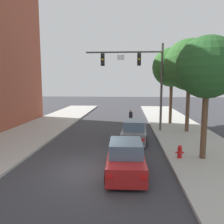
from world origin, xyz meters
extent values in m
plane|color=#38383D|center=(0.00, 0.00, 0.00)|extent=(120.00, 120.00, 0.00)
cylinder|color=#514C47|center=(4.60, 9.24, 3.90)|extent=(0.20, 0.20, 7.50)
cylinder|color=#514C47|center=(1.32, 9.24, 6.95)|extent=(6.56, 0.14, 0.14)
cube|color=black|center=(2.63, 9.24, 6.33)|extent=(0.32, 0.28, 1.05)
sphere|color=#2D2823|center=(2.63, 9.09, 6.66)|extent=(0.18, 0.18, 0.18)
sphere|color=yellow|center=(2.63, 9.09, 6.33)|extent=(0.18, 0.18, 0.18)
sphere|color=#2D2823|center=(2.63, 9.09, 6.00)|extent=(0.18, 0.18, 0.18)
cube|color=black|center=(-0.52, 9.24, 6.33)|extent=(0.32, 0.28, 1.05)
sphere|color=#2D2823|center=(-0.52, 9.09, 6.66)|extent=(0.18, 0.18, 0.18)
sphere|color=yellow|center=(-0.52, 9.09, 6.33)|extent=(0.18, 0.18, 0.18)
sphere|color=#2D2823|center=(-0.52, 9.09, 6.00)|extent=(0.18, 0.18, 0.18)
cube|color=white|center=(1.06, 9.22, 6.50)|extent=(0.60, 0.03, 0.44)
cube|color=slate|center=(2.20, 5.85, 0.56)|extent=(1.92, 4.28, 0.80)
cube|color=slate|center=(2.20, 5.70, 1.28)|extent=(1.60, 2.08, 0.64)
cylinder|color=black|center=(1.46, 7.19, 0.32)|extent=(0.25, 0.65, 0.64)
cylinder|color=black|center=(3.08, 7.10, 0.32)|extent=(0.25, 0.65, 0.64)
cylinder|color=black|center=(1.33, 4.59, 0.32)|extent=(0.25, 0.65, 0.64)
cylinder|color=black|center=(2.94, 4.50, 0.32)|extent=(0.25, 0.65, 0.64)
cube|color=red|center=(1.46, 3.76, 0.68)|extent=(0.20, 0.05, 0.14)
cube|color=red|center=(2.73, 3.69, 0.68)|extent=(0.20, 0.05, 0.14)
cube|color=#B21E1E|center=(1.67, 0.01, 0.56)|extent=(1.83, 4.25, 0.80)
cube|color=slate|center=(1.67, -0.14, 1.28)|extent=(1.56, 2.05, 0.64)
cylinder|color=black|center=(0.82, 1.29, 0.32)|extent=(0.24, 0.65, 0.64)
cylinder|color=black|center=(2.43, 1.34, 0.32)|extent=(0.24, 0.65, 0.64)
cylinder|color=black|center=(0.90, -1.32, 0.32)|extent=(0.24, 0.65, 0.64)
cylinder|color=black|center=(2.52, -1.27, 0.32)|extent=(0.24, 0.65, 0.64)
cube|color=red|center=(1.10, -2.13, 0.68)|extent=(0.20, 0.05, 0.14)
cube|color=red|center=(2.37, -2.09, 0.68)|extent=(0.20, 0.05, 0.14)
cylinder|color=#232847|center=(1.90, 11.91, 0.42)|extent=(0.14, 0.14, 0.85)
cylinder|color=#232847|center=(2.08, 11.91, 0.42)|extent=(0.14, 0.14, 0.85)
cube|color=#26262D|center=(1.99, 11.91, 1.13)|extent=(0.36, 0.22, 0.56)
sphere|color=tan|center=(1.99, 11.91, 1.53)|extent=(0.22, 0.22, 0.22)
cylinder|color=red|center=(4.66, 1.93, 0.43)|extent=(0.24, 0.24, 0.55)
sphere|color=red|center=(4.66, 1.93, 0.76)|extent=(0.22, 0.22, 0.22)
cylinder|color=red|center=(4.48, 1.93, 0.45)|extent=(0.12, 0.09, 0.09)
cylinder|color=red|center=(4.84, 1.93, 0.45)|extent=(0.12, 0.09, 0.09)
cylinder|color=brown|center=(5.93, 1.98, 2.02)|extent=(0.32, 0.32, 3.74)
sphere|color=#235123|center=(5.93, 1.98, 5.13)|extent=(3.31, 3.31, 3.31)
cylinder|color=brown|center=(6.84, 9.01, 2.18)|extent=(0.32, 0.32, 4.06)
sphere|color=#2D6028|center=(6.84, 9.01, 5.83)|extent=(4.31, 4.31, 4.31)
cylinder|color=brown|center=(6.10, 12.84, 2.28)|extent=(0.32, 0.32, 4.27)
sphere|color=#2D6028|center=(6.10, 12.84, 5.90)|extent=(3.95, 3.95, 3.95)
camera|label=1|loc=(1.80, -10.26, 4.30)|focal=35.40mm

